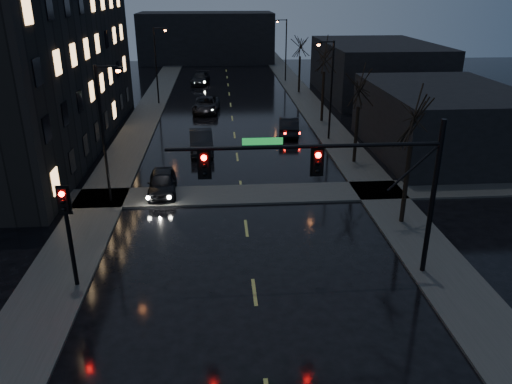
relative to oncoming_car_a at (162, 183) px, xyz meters
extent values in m
cube|color=#2D2D2B|center=(-3.63, 15.81, -0.66)|extent=(3.00, 140.00, 0.12)
cube|color=#2D2D2B|center=(13.37, 15.81, -0.66)|extent=(3.00, 140.00, 0.12)
cube|color=#2D2D2B|center=(4.87, -0.69, -0.66)|extent=(40.00, 3.00, 0.12)
cube|color=black|center=(-11.63, 10.81, 5.28)|extent=(12.00, 30.00, 12.00)
cube|color=black|center=(20.37, 6.81, 1.78)|extent=(10.00, 14.00, 5.00)
cube|color=black|center=(21.87, 28.81, 2.28)|extent=(12.00, 18.00, 6.00)
cube|color=black|center=(1.87, 58.81, 3.28)|extent=(22.00, 10.00, 8.00)
cylinder|color=black|center=(12.47, -10.19, 2.78)|extent=(0.22, 0.22, 7.00)
cylinder|color=black|center=(6.97, -10.19, 5.28)|extent=(11.00, 0.16, 0.16)
cylinder|color=black|center=(11.47, -10.19, 4.28)|extent=(2.05, 0.10, 2.05)
cube|color=#0C591E|center=(5.27, -10.19, 5.53)|extent=(1.60, 0.04, 0.28)
cube|color=black|center=(2.97, -10.19, 4.63)|extent=(0.35, 0.28, 1.05)
sphere|color=#FF0705|center=(2.97, -10.35, 4.96)|extent=(0.22, 0.22, 0.22)
cube|color=black|center=(7.47, -10.19, 4.63)|extent=(0.35, 0.28, 1.05)
sphere|color=#FF0705|center=(7.47, -10.35, 4.96)|extent=(0.22, 0.22, 0.22)
cylinder|color=black|center=(-2.63, -10.19, 1.48)|extent=(0.18, 0.18, 4.40)
cube|color=black|center=(-2.63, -10.19, 3.28)|extent=(0.35, 0.28, 1.05)
sphere|color=#FF0705|center=(-2.63, -10.35, 3.61)|extent=(0.22, 0.22, 0.22)
cylinder|color=black|center=(13.27, -5.19, 1.48)|extent=(0.24, 0.24, 4.40)
cylinder|color=black|center=(13.27, 4.81, 1.34)|extent=(0.24, 0.24, 4.12)
cylinder|color=black|center=(13.27, 16.81, 1.62)|extent=(0.24, 0.24, 4.68)
cylinder|color=black|center=(13.27, 30.81, 1.43)|extent=(0.24, 0.24, 4.29)
cylinder|color=black|center=(-2.93, -1.19, 3.28)|extent=(0.16, 0.16, 8.00)
cylinder|color=black|center=(-2.33, -1.19, 7.18)|extent=(1.20, 0.10, 0.10)
cube|color=black|center=(-1.73, -1.19, 7.08)|extent=(0.50, 0.25, 0.15)
sphere|color=orange|center=(-1.73, -1.19, 6.98)|extent=(0.28, 0.28, 0.28)
cylinder|color=black|center=(-2.93, 25.81, 3.28)|extent=(0.16, 0.16, 8.00)
cylinder|color=black|center=(-2.33, 25.81, 7.18)|extent=(1.20, 0.10, 0.10)
cube|color=black|center=(-1.73, 25.81, 7.08)|extent=(0.50, 0.25, 0.15)
sphere|color=orange|center=(-1.73, 25.81, 6.98)|extent=(0.28, 0.28, 0.28)
cylinder|color=black|center=(12.67, 10.81, 3.28)|extent=(0.16, 0.16, 8.00)
cylinder|color=black|center=(12.07, 10.81, 7.18)|extent=(1.20, 0.10, 0.10)
cube|color=black|center=(11.47, 10.81, 7.08)|extent=(0.50, 0.25, 0.15)
sphere|color=orange|center=(11.47, 10.81, 6.98)|extent=(0.28, 0.28, 0.28)
cylinder|color=black|center=(12.67, 38.81, 3.28)|extent=(0.16, 0.16, 8.00)
cylinder|color=black|center=(12.07, 38.81, 7.18)|extent=(1.20, 0.10, 0.10)
cube|color=black|center=(11.47, 38.81, 7.08)|extent=(0.50, 0.25, 0.15)
sphere|color=orange|center=(11.47, 38.81, 6.98)|extent=(0.28, 0.28, 0.28)
imported|color=black|center=(0.00, 0.00, 0.00)|extent=(1.94, 4.31, 1.44)
imported|color=black|center=(2.15, 8.42, 0.09)|extent=(2.01, 5.01, 1.62)
imported|color=black|center=(2.32, 21.76, 0.03)|extent=(2.86, 5.56, 1.50)
imported|color=black|center=(1.25, 37.60, 0.02)|extent=(2.72, 5.34, 1.49)
imported|color=black|center=(9.55, 12.71, 0.05)|extent=(2.15, 4.83, 1.54)
camera|label=1|loc=(3.61, -28.84, 11.10)|focal=35.00mm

